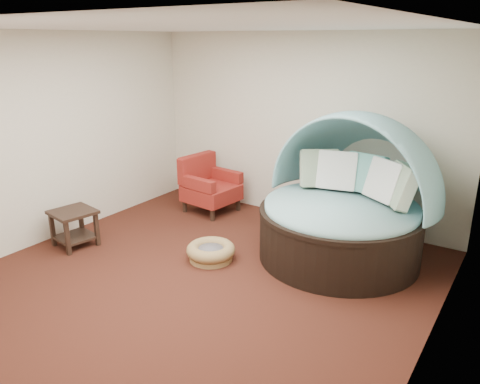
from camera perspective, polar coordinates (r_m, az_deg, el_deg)
The scene contains 9 objects.
floor at distance 5.62m, azimuth -4.73°, elevation -10.45°, with size 5.00×5.00×0.00m, color #451C13.
wall_back at distance 7.18m, azimuth 7.42°, elevation 7.70°, with size 5.00×5.00×0.00m, color beige.
wall_left at distance 6.91m, azimuth -21.74°, elevation 6.15°, with size 5.00×5.00×0.00m, color beige.
wall_right at distance 4.11m, azimuth 23.41°, elevation -1.67°, with size 5.00×5.00×0.00m, color beige.
ceiling at distance 4.94m, azimuth -5.62°, elevation 19.39°, with size 5.00×5.00×0.00m, color white.
canopy_daybed at distance 6.00m, azimuth 12.94°, elevation -0.00°, with size 2.41×2.35×1.86m.
pet_basket at distance 6.00m, azimuth -3.57°, elevation -7.26°, with size 0.79×0.79×0.22m.
red_armchair at distance 7.59m, azimuth -3.85°, elevation 0.74°, with size 0.85×0.85×0.91m.
side_table at distance 6.69m, azimuth -19.59°, elevation -3.60°, with size 0.61×0.61×0.50m.
Camera 1 is at (3.09, -3.85, 2.69)m, focal length 35.00 mm.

